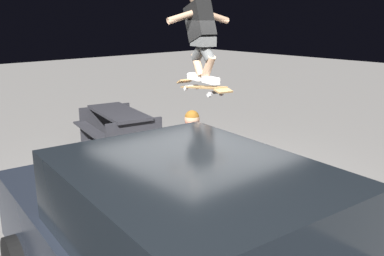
% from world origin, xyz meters
% --- Properties ---
extents(ground_plane, '(40.00, 40.00, 0.00)m').
position_xyz_m(ground_plane, '(0.00, 0.00, 0.00)').
color(ground_plane, slate).
extents(ledge_box_main, '(2.00, 0.86, 0.54)m').
position_xyz_m(ledge_box_main, '(-0.21, 0.15, 0.27)').
color(ledge_box_main, '#28282D').
rests_on(ledge_box_main, ground).
extents(person_sitting_on_ledge, '(0.59, 0.76, 1.38)m').
position_xyz_m(person_sitting_on_ledge, '(-0.40, 0.59, 0.78)').
color(person_sitting_on_ledge, '#2D3856').
rests_on(person_sitting_on_ledge, ground).
extents(skateboard, '(1.04, 0.39, 0.13)m').
position_xyz_m(skateboard, '(-0.48, 0.38, 1.67)').
color(skateboard, '#AD8451').
extents(skater_airborne, '(0.63, 0.88, 1.12)m').
position_xyz_m(skater_airborne, '(-0.43, 0.36, 2.36)').
color(skater_airborne, white).
extents(kicker_ramp, '(1.04, 0.94, 0.44)m').
position_xyz_m(kicker_ramp, '(2.03, 0.71, 0.07)').
color(kicker_ramp, '#28282D').
rests_on(kicker_ramp, ground).
extents(picnic_table_back, '(1.92, 1.64, 0.75)m').
position_xyz_m(picnic_table_back, '(2.63, -0.30, 0.50)').
color(picnic_table_back, '#28282D').
rests_on(picnic_table_back, ground).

